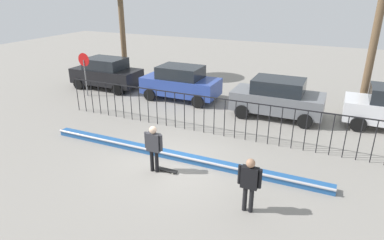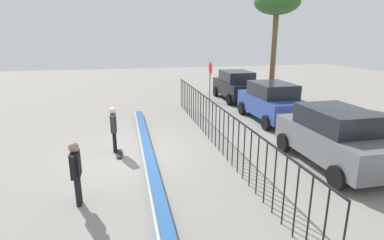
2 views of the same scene
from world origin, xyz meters
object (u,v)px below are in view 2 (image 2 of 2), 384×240
at_px(parked_car_black, 236,85).
at_px(parked_car_gray, 335,137).
at_px(camera_operator, 76,168).
at_px(parked_car_blue, 272,101).
at_px(skateboarder, 114,125).
at_px(palm_tree_short, 277,4).
at_px(skateboard, 119,154).
at_px(stop_sign, 210,76).

bearing_deg(parked_car_black, parked_car_gray, 0.18).
bearing_deg(camera_operator, parked_car_black, 25.03).
bearing_deg(parked_car_blue, skateboarder, -72.06).
height_order(skateboarder, parked_car_gray, parked_car_gray).
bearing_deg(parked_car_black, palm_tree_short, 105.49).
height_order(parked_car_blue, palm_tree_short, palm_tree_short).
bearing_deg(palm_tree_short, parked_car_gray, -17.20).
bearing_deg(camera_operator, parked_car_gray, -22.92).
bearing_deg(skateboard, skateboarder, -153.37).
height_order(skateboard, stop_sign, stop_sign).
distance_m(skateboarder, stop_sign, 9.95).
distance_m(skateboarder, parked_car_blue, 8.04).
relative_size(parked_car_black, palm_tree_short, 0.61).
bearing_deg(stop_sign, parked_car_blue, 17.47).
bearing_deg(camera_operator, parked_car_blue, 8.21).
bearing_deg(parked_car_black, camera_operator, -32.93).
bearing_deg(skateboarder, camera_operator, -47.54).
xyz_separation_m(stop_sign, palm_tree_short, (-0.51, 4.60, 4.48)).
height_order(skateboarder, camera_operator, skateboarder).
height_order(parked_car_gray, stop_sign, stop_sign).
distance_m(skateboarder, parked_car_black, 11.02).
bearing_deg(stop_sign, camera_operator, -30.30).
distance_m(parked_car_blue, parked_car_gray, 5.50).
distance_m(camera_operator, parked_car_blue, 10.45).
xyz_separation_m(camera_operator, palm_tree_short, (-12.02, 11.33, 5.09)).
bearing_deg(palm_tree_short, skateboarder, -51.02).
distance_m(skateboarder, parked_car_gray, 7.54).
distance_m(skateboard, parked_car_blue, 8.08).
bearing_deg(camera_operator, stop_sign, 31.35).
xyz_separation_m(camera_operator, stop_sign, (-11.51, 6.73, 0.62)).
relative_size(camera_operator, palm_tree_short, 0.24).
relative_size(skateboarder, camera_operator, 1.01).
height_order(stop_sign, palm_tree_short, palm_tree_short).
xyz_separation_m(parked_car_blue, stop_sign, (-5.29, -1.66, 0.64)).
xyz_separation_m(skateboard, parked_car_black, (-8.29, 7.52, 0.91)).
bearing_deg(palm_tree_short, parked_car_black, -78.21).
relative_size(camera_operator, parked_car_gray, 0.39).
xyz_separation_m(parked_car_gray, palm_tree_short, (-11.28, 3.49, 5.12)).
distance_m(camera_operator, stop_sign, 13.35).
distance_m(parked_car_gray, palm_tree_short, 12.87).
distance_m(camera_operator, parked_car_black, 14.24).
relative_size(skateboard, parked_car_gray, 0.19).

